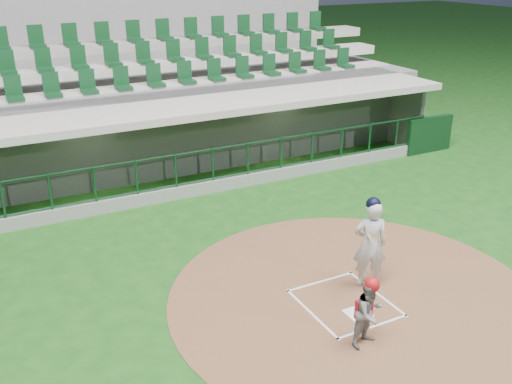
# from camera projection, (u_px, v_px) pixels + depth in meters

# --- Properties ---
(ground) EXTENTS (120.00, 120.00, 0.00)m
(ground) POSITION_uv_depth(u_px,v_px,m) (336.00, 296.00, 11.04)
(ground) COLOR #164513
(ground) RESTS_ON ground
(dirt_circle) EXTENTS (7.20, 7.20, 0.01)m
(dirt_circle) POSITION_uv_depth(u_px,v_px,m) (355.00, 297.00, 11.00)
(dirt_circle) COLOR brown
(dirt_circle) RESTS_ON ground
(home_plate) EXTENTS (0.43, 0.43, 0.02)m
(home_plate) POSITION_uv_depth(u_px,v_px,m) (358.00, 313.00, 10.45)
(home_plate) COLOR white
(home_plate) RESTS_ON dirt_circle
(batter_box_chalk) EXTENTS (1.55, 1.80, 0.01)m
(batter_box_chalk) POSITION_uv_depth(u_px,v_px,m) (345.00, 303.00, 10.78)
(batter_box_chalk) COLOR white
(batter_box_chalk) RESTS_ON ground
(dugout_structure) EXTENTS (16.40, 3.70, 3.00)m
(dugout_structure) POSITION_uv_depth(u_px,v_px,m) (194.00, 141.00, 17.15)
(dugout_structure) COLOR slate
(dugout_structure) RESTS_ON ground
(seating_deck) EXTENTS (17.00, 6.72, 5.15)m
(seating_deck) POSITION_uv_depth(u_px,v_px,m) (155.00, 104.00, 19.45)
(seating_deck) COLOR slate
(seating_deck) RESTS_ON ground
(batter) EXTENTS (0.93, 0.98, 1.89)m
(batter) POSITION_uv_depth(u_px,v_px,m) (370.00, 243.00, 11.04)
(batter) COLOR silver
(batter) RESTS_ON dirt_circle
(catcher) EXTENTS (0.66, 0.57, 1.27)m
(catcher) POSITION_uv_depth(u_px,v_px,m) (369.00, 312.00, 9.44)
(catcher) COLOR gray
(catcher) RESTS_ON dirt_circle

